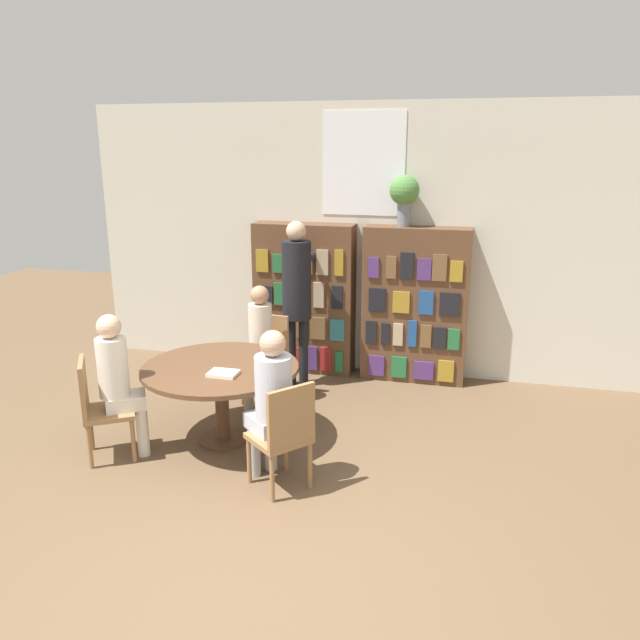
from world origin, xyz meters
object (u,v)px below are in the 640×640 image
at_px(flower_vase, 404,194).
at_px(librarian_standing, 297,287).
at_px(bookshelf_right, 415,305).
at_px(seated_reader_right, 271,396).
at_px(reading_table, 221,377).
at_px(chair_far_side, 284,432).
at_px(seated_reader_back, 119,377).
at_px(chair_near_camera, 99,404).
at_px(bookshelf_left, 304,299).
at_px(seated_reader_left, 259,340).
at_px(chair_left_side, 267,354).

distance_m(flower_vase, librarian_standing, 1.49).
height_order(bookshelf_right, flower_vase, flower_vase).
relative_size(seated_reader_right, librarian_standing, 0.69).
distance_m(reading_table, chair_far_side, 1.03).
distance_m(chair_far_side, seated_reader_back, 1.52).
bearing_deg(bookshelf_right, reading_table, -127.04).
bearing_deg(chair_far_side, chair_near_camera, 126.00).
relative_size(bookshelf_left, bookshelf_right, 1.00).
xyz_separation_m(seated_reader_back, librarian_standing, (0.98, 1.89, 0.40)).
bearing_deg(flower_vase, librarian_standing, -153.99).
bearing_deg(seated_reader_back, seated_reader_left, 116.94).
bearing_deg(seated_reader_left, flower_vase, -134.27).
xyz_separation_m(flower_vase, seated_reader_right, (-0.66, -2.50, -1.34)).
height_order(chair_left_side, seated_reader_right, seated_reader_right).
bearing_deg(reading_table, chair_left_side, 86.07).
distance_m(bookshelf_right, seated_reader_right, 2.63).
xyz_separation_m(bookshelf_right, chair_left_side, (-1.40, -0.93, -0.37)).
xyz_separation_m(chair_far_side, seated_reader_back, (-1.49, 0.21, 0.22)).
bearing_deg(seated_reader_back, librarian_standing, 120.46).
bearing_deg(reading_table, chair_near_camera, -147.93).
bearing_deg(flower_vase, bookshelf_left, -179.75).
bearing_deg(chair_left_side, chair_far_side, 117.00).
relative_size(chair_left_side, chair_far_side, 1.00).
distance_m(bookshelf_right, chair_left_side, 1.72).
height_order(bookshelf_right, chair_left_side, bookshelf_right).
relative_size(chair_left_side, seated_reader_right, 0.70).
bearing_deg(seated_reader_right, flower_vase, 25.02).
bearing_deg(bookshelf_right, seated_reader_left, -141.70).
height_order(bookshelf_right, chair_near_camera, bookshelf_right).
bearing_deg(chair_far_side, seated_reader_left, 65.90).
bearing_deg(seated_reader_back, bookshelf_left, 126.84).
relative_size(bookshelf_left, chair_near_camera, 1.96).
height_order(chair_left_side, librarian_standing, librarian_standing).
bearing_deg(chair_far_side, seated_reader_back, 121.95).
bearing_deg(seated_reader_right, reading_table, 90.00).
bearing_deg(bookshelf_left, chair_near_camera, -113.38).
bearing_deg(librarian_standing, chair_far_side, -76.43).
relative_size(bookshelf_left, seated_reader_right, 1.37).
relative_size(bookshelf_left, flower_vase, 3.18).
bearing_deg(seated_reader_left, bookshelf_right, -137.77).
xyz_separation_m(bookshelf_left, seated_reader_back, (-0.92, -2.39, -0.15)).
height_order(bookshelf_left, reading_table, bookshelf_left).
distance_m(chair_left_side, chair_far_side, 1.82).
xyz_separation_m(seated_reader_left, seated_reader_right, (0.59, -1.37, 0.03)).
relative_size(flower_vase, reading_table, 0.39).
relative_size(bookshelf_right, chair_left_side, 1.96).
height_order(bookshelf_right, seated_reader_right, bookshelf_right).
height_order(chair_far_side, seated_reader_back, seated_reader_back).
xyz_separation_m(reading_table, seated_reader_right, (0.65, -0.54, 0.10)).
height_order(flower_vase, librarian_standing, flower_vase).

